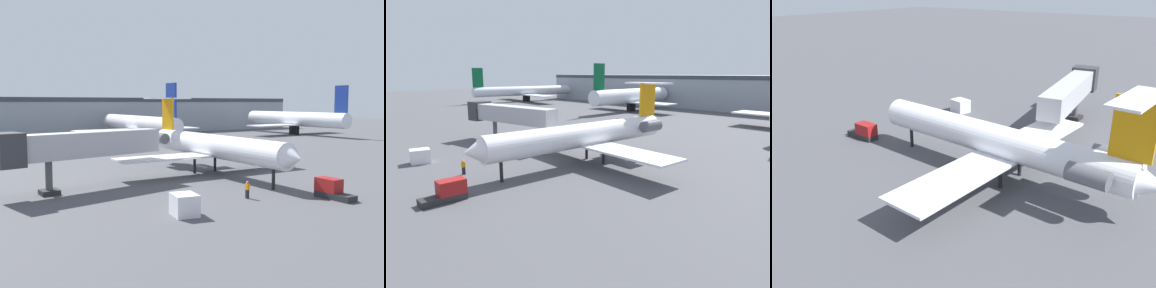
# 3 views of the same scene
# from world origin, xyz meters

# --- Properties ---
(ground_plane) EXTENTS (400.00, 400.00, 0.10)m
(ground_plane) POSITION_xyz_m (0.00, 0.00, -0.05)
(ground_plane) COLOR #4C4C51
(regional_jet) EXTENTS (25.47, 30.62, 9.86)m
(regional_jet) POSITION_xyz_m (4.02, 0.71, 3.68)
(regional_jet) COLOR white
(regional_jet) RESTS_ON ground_plane
(jet_bridge) EXTENTS (18.46, 5.87, 6.37)m
(jet_bridge) POSITION_xyz_m (-14.12, -0.27, 4.69)
(jet_bridge) COLOR #ADADB2
(jet_bridge) RESTS_ON ground_plane
(ground_crew_marshaller) EXTENTS (0.29, 0.42, 1.69)m
(ground_crew_marshaller) POSITION_xyz_m (-1.74, -13.08, 0.86)
(ground_crew_marshaller) COLOR black
(ground_crew_marshaller) RESTS_ON ground_plane
(baggage_tug_lead) EXTENTS (1.49, 4.03, 1.90)m
(baggage_tug_lead) POSITION_xyz_m (5.03, -17.52, 0.84)
(baggage_tug_lead) COLOR #262628
(baggage_tug_lead) RESTS_ON ground_plane
(cargo_container_uld) EXTENTS (2.39, 2.69, 1.79)m
(cargo_container_uld) POSITION_xyz_m (-10.17, -15.02, 0.89)
(cargo_container_uld) COLOR silver
(cargo_container_uld) RESTS_ON ground_plane
(parked_airliner_west_end) EXTENTS (36.98, 43.67, 13.07)m
(parked_airliner_west_end) POSITION_xyz_m (-81.65, 48.58, 4.12)
(parked_airliner_west_end) COLOR silver
(parked_airliner_west_end) RESTS_ON ground_plane
(parked_airliner_west_mid) EXTENTS (27.36, 32.52, 13.71)m
(parked_airliner_west_mid) POSITION_xyz_m (-30.03, 51.58, 4.46)
(parked_airliner_west_mid) COLOR silver
(parked_airliner_west_mid) RESTS_ON ground_plane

